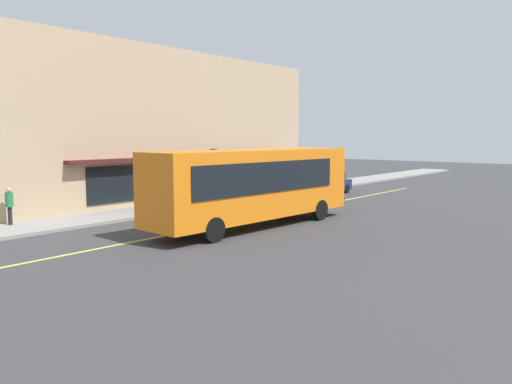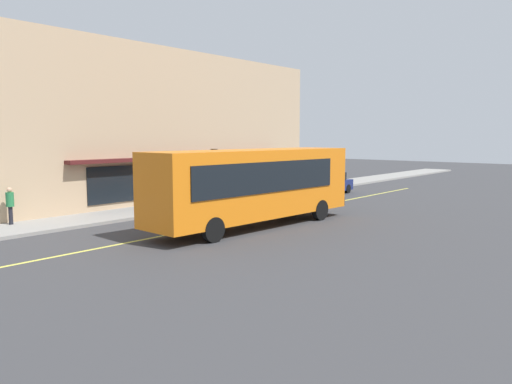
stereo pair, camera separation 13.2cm
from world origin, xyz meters
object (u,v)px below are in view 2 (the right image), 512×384
object	(u,v)px
bus	(255,183)
pedestrian_by_curb	(10,202)
traffic_light	(215,163)
car_navy	(328,184)

from	to	relation	value
bus	pedestrian_by_curb	world-z (taller)	bus
bus	pedestrian_by_curb	bearing A→B (deg)	131.72
traffic_light	pedestrian_by_curb	distance (m)	11.46
bus	car_navy	world-z (taller)	bus
car_navy	pedestrian_by_curb	xyz separation A→B (m)	(-20.35, 3.94, 0.42)
bus	traffic_light	size ratio (longest dim) A/B	3.51
bus	car_navy	distance (m)	13.77
traffic_light	car_navy	xyz separation A→B (m)	(9.10, -2.23, -1.79)
car_navy	pedestrian_by_curb	size ratio (longest dim) A/B	2.60
car_navy	traffic_light	bearing A→B (deg)	166.24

